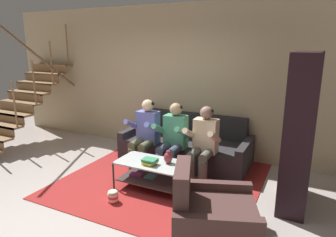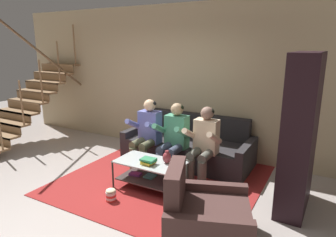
{
  "view_description": "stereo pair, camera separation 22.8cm",
  "coord_description": "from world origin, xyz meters",
  "px_view_note": "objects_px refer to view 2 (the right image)",
  "views": [
    {
      "loc": [
        2.5,
        -2.99,
        2.15
      ],
      "look_at": [
        0.5,
        1.05,
        1.02
      ],
      "focal_mm": 32.0,
      "sensor_mm": 36.0,
      "label": 1
    },
    {
      "loc": [
        2.71,
        -2.88,
        2.15
      ],
      "look_at": [
        0.5,
        1.05,
        1.02
      ],
      "focal_mm": 32.0,
      "sensor_mm": 36.0,
      "label": 2
    }
  ],
  "objects_px": {
    "person_seated_right": "(204,141)",
    "book_stack": "(148,161)",
    "person_seated_middle": "(174,136)",
    "coffee_table": "(150,170)",
    "armchair": "(204,218)",
    "vase": "(167,157)",
    "popcorn_tub": "(111,195)",
    "bookshelf": "(304,143)",
    "couch": "(188,147)",
    "person_seated_left": "(147,131)"
  },
  "relations": [
    {
      "from": "person_seated_left",
      "to": "person_seated_middle",
      "type": "bearing_deg",
      "value": -0.13
    },
    {
      "from": "person_seated_right",
      "to": "armchair",
      "type": "distance_m",
      "value": 1.62
    },
    {
      "from": "couch",
      "to": "person_seated_left",
      "type": "xyz_separation_m",
      "value": [
        -0.54,
        -0.58,
        0.38
      ]
    },
    {
      "from": "couch",
      "to": "person_seated_middle",
      "type": "bearing_deg",
      "value": -90.0
    },
    {
      "from": "bookshelf",
      "to": "person_seated_middle",
      "type": "bearing_deg",
      "value": 175.79
    },
    {
      "from": "person_seated_left",
      "to": "vase",
      "type": "bearing_deg",
      "value": -39.37
    },
    {
      "from": "person_seated_middle",
      "to": "person_seated_right",
      "type": "relative_size",
      "value": 1.0
    },
    {
      "from": "person_seated_left",
      "to": "vase",
      "type": "height_order",
      "value": "person_seated_left"
    },
    {
      "from": "person_seated_middle",
      "to": "person_seated_right",
      "type": "bearing_deg",
      "value": -0.05
    },
    {
      "from": "person_seated_left",
      "to": "armchair",
      "type": "bearing_deg",
      "value": -40.38
    },
    {
      "from": "person_seated_left",
      "to": "vase",
      "type": "relative_size",
      "value": 6.27
    },
    {
      "from": "book_stack",
      "to": "popcorn_tub",
      "type": "distance_m",
      "value": 0.71
    },
    {
      "from": "person_seated_left",
      "to": "book_stack",
      "type": "bearing_deg",
      "value": -55.67
    },
    {
      "from": "book_stack",
      "to": "popcorn_tub",
      "type": "height_order",
      "value": "book_stack"
    },
    {
      "from": "vase",
      "to": "popcorn_tub",
      "type": "xyz_separation_m",
      "value": [
        -0.52,
        -0.67,
        -0.43
      ]
    },
    {
      "from": "book_stack",
      "to": "popcorn_tub",
      "type": "xyz_separation_m",
      "value": [
        -0.3,
        -0.51,
        -0.39
      ]
    },
    {
      "from": "couch",
      "to": "bookshelf",
      "type": "distance_m",
      "value": 2.21
    },
    {
      "from": "book_stack",
      "to": "person_seated_middle",
      "type": "bearing_deg",
      "value": 89.96
    },
    {
      "from": "person_seated_middle",
      "to": "bookshelf",
      "type": "bearing_deg",
      "value": -4.21
    },
    {
      "from": "book_stack",
      "to": "armchair",
      "type": "bearing_deg",
      "value": -29.53
    },
    {
      "from": "coffee_table",
      "to": "vase",
      "type": "bearing_deg",
      "value": 15.79
    },
    {
      "from": "armchair",
      "to": "person_seated_left",
      "type": "bearing_deg",
      "value": 139.62
    },
    {
      "from": "bookshelf",
      "to": "armchair",
      "type": "distance_m",
      "value": 1.67
    },
    {
      "from": "couch",
      "to": "vase",
      "type": "distance_m",
      "value": 1.25
    },
    {
      "from": "person_seated_middle",
      "to": "vase",
      "type": "xyz_separation_m",
      "value": [
        0.22,
        -0.62,
        -0.12
      ]
    },
    {
      "from": "person_seated_middle",
      "to": "bookshelf",
      "type": "height_order",
      "value": "bookshelf"
    },
    {
      "from": "popcorn_tub",
      "to": "vase",
      "type": "bearing_deg",
      "value": 52.31
    },
    {
      "from": "person_seated_right",
      "to": "armchair",
      "type": "bearing_deg",
      "value": -66.62
    },
    {
      "from": "coffee_table",
      "to": "book_stack",
      "type": "relative_size",
      "value": 4.57
    },
    {
      "from": "couch",
      "to": "vase",
      "type": "relative_size",
      "value": 12.18
    },
    {
      "from": "person_seated_right",
      "to": "bookshelf",
      "type": "height_order",
      "value": "bookshelf"
    },
    {
      "from": "person_seated_middle",
      "to": "armchair",
      "type": "height_order",
      "value": "person_seated_middle"
    },
    {
      "from": "person_seated_right",
      "to": "person_seated_left",
      "type": "bearing_deg",
      "value": 179.91
    },
    {
      "from": "person_seated_right",
      "to": "book_stack",
      "type": "relative_size",
      "value": 5.24
    },
    {
      "from": "coffee_table",
      "to": "armchair",
      "type": "xyz_separation_m",
      "value": [
        1.21,
        -0.76,
        -0.02
      ]
    },
    {
      "from": "book_stack",
      "to": "armchair",
      "type": "relative_size",
      "value": 0.2
    },
    {
      "from": "couch",
      "to": "book_stack",
      "type": "xyz_separation_m",
      "value": [
        -0.0,
        -1.37,
        0.21
      ]
    },
    {
      "from": "couch",
      "to": "popcorn_tub",
      "type": "bearing_deg",
      "value": -99.09
    },
    {
      "from": "coffee_table",
      "to": "book_stack",
      "type": "height_order",
      "value": "book_stack"
    },
    {
      "from": "book_stack",
      "to": "armchair",
      "type": "distance_m",
      "value": 1.36
    },
    {
      "from": "coffee_table",
      "to": "vase",
      "type": "height_order",
      "value": "vase"
    },
    {
      "from": "coffee_table",
      "to": "armchair",
      "type": "bearing_deg",
      "value": -32.12
    },
    {
      "from": "person_seated_middle",
      "to": "popcorn_tub",
      "type": "height_order",
      "value": "person_seated_middle"
    },
    {
      "from": "person_seated_left",
      "to": "couch",
      "type": "bearing_deg",
      "value": 46.98
    },
    {
      "from": "person_seated_right",
      "to": "book_stack",
      "type": "bearing_deg",
      "value": -124.43
    },
    {
      "from": "couch",
      "to": "person_seated_middle",
      "type": "xyz_separation_m",
      "value": [
        0.0,
        -0.58,
        0.37
      ]
    },
    {
      "from": "coffee_table",
      "to": "book_stack",
      "type": "bearing_deg",
      "value": -68.96
    },
    {
      "from": "bookshelf",
      "to": "popcorn_tub",
      "type": "xyz_separation_m",
      "value": [
        -2.29,
        -1.15,
        -0.81
      ]
    },
    {
      "from": "person_seated_right",
      "to": "vase",
      "type": "relative_size",
      "value": 6.17
    },
    {
      "from": "bookshelf",
      "to": "coffee_table",
      "type": "bearing_deg",
      "value": -164.84
    }
  ]
}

